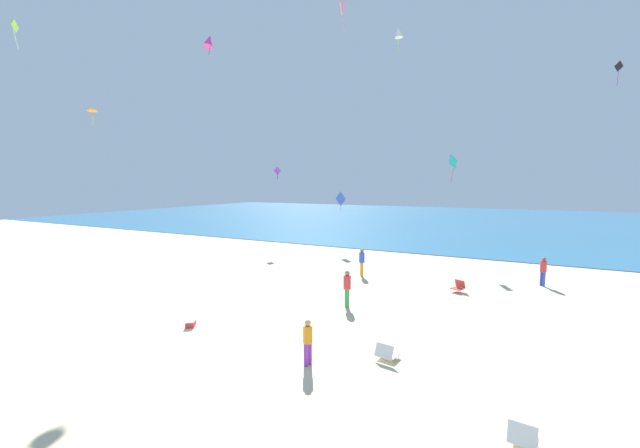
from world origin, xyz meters
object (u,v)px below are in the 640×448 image
(person_1, at_px, (308,339))
(kite_white, at_px, (398,33))
(kite_blue, at_px, (341,199))
(kite_orange, at_px, (92,110))
(person_2, at_px, (362,260))
(kite_magenta, at_px, (209,41))
(kite_teal, at_px, (453,162))
(person_3, at_px, (543,269))
(kite_black, at_px, (619,67))
(kite_purple, at_px, (277,171))
(beach_chair_mid_beach, at_px, (458,286))
(cooler_box, at_px, (191,323))
(person_0, at_px, (347,286))
(kite_pink, at_px, (343,7))
(beach_chair_near_camera, at_px, (523,436))
(beach_chair_far_left, at_px, (386,353))
(kite_lime, at_px, (15,27))

(person_1, height_order, kite_white, kite_white)
(person_1, relative_size, kite_white, 1.28)
(kite_blue, bearing_deg, kite_orange, -116.27)
(person_2, relative_size, kite_magenta, 1.34)
(kite_teal, bearing_deg, person_3, -45.00)
(kite_black, bearing_deg, kite_blue, -178.11)
(person_3, xyz_separation_m, kite_black, (3.64, 5.88, 11.38))
(person_3, height_order, kite_teal, kite_teal)
(kite_purple, bearing_deg, beach_chair_mid_beach, -25.92)
(cooler_box, relative_size, person_0, 0.36)
(beach_chair_mid_beach, bearing_deg, kite_pink, -76.45)
(person_1, bearing_deg, kite_magenta, -13.28)
(kite_pink, height_order, kite_purple, kite_pink)
(beach_chair_near_camera, height_order, kite_white, kite_white)
(person_0, bearing_deg, beach_chair_far_left, 85.21)
(beach_chair_mid_beach, height_order, kite_blue, kite_blue)
(beach_chair_near_camera, bearing_deg, cooler_box, 86.62)
(kite_black, bearing_deg, person_3, -121.76)
(cooler_box, relative_size, kite_purple, 0.54)
(kite_black, bearing_deg, cooler_box, -131.01)
(kite_orange, height_order, kite_pink, kite_pink)
(person_0, relative_size, kite_blue, 1.01)
(kite_purple, bearing_deg, kite_teal, 3.97)
(person_0, relative_size, kite_white, 1.48)
(beach_chair_near_camera, relative_size, kite_white, 0.59)
(kite_blue, bearing_deg, kite_white, -52.60)
(kite_lime, bearing_deg, person_0, 24.01)
(beach_chair_near_camera, relative_size, person_3, 0.42)
(person_3, height_order, kite_lime, kite_lime)
(beach_chair_near_camera, bearing_deg, beach_chair_mid_beach, 18.25)
(beach_chair_far_left, bearing_deg, beach_chair_near_camera, -115.53)
(kite_pink, relative_size, kite_magenta, 1.55)
(kite_lime, distance_m, kite_blue, 21.55)
(cooler_box, bearing_deg, kite_pink, 81.91)
(kite_white, xyz_separation_m, kite_lime, (-13.91, -9.66, -0.68))
(person_0, distance_m, kite_magenta, 15.77)
(kite_purple, bearing_deg, kite_orange, -97.96)
(beach_chair_far_left, bearing_deg, kite_magenta, 73.30)
(kite_teal, relative_size, kite_purple, 1.89)
(kite_pink, bearing_deg, kite_blue, 114.14)
(person_2, relative_size, person_3, 1.04)
(kite_lime, xyz_separation_m, kite_pink, (10.04, 11.79, 3.51))
(kite_orange, height_order, kite_magenta, kite_magenta)
(beach_chair_far_left, xyz_separation_m, beach_chair_near_camera, (3.59, -2.51, 0.06))
(beach_chair_near_camera, relative_size, kite_blue, 0.41)
(kite_lime, bearing_deg, kite_orange, 101.19)
(kite_pink, xyz_separation_m, kite_purple, (-8.71, 6.22, -9.02))
(kite_magenta, bearing_deg, cooler_box, -53.88)
(kite_magenta, bearing_deg, person_0, -12.37)
(kite_lime, bearing_deg, kite_magenta, 65.74)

